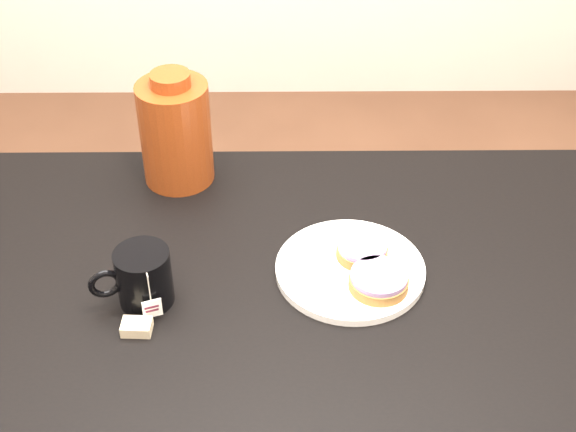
% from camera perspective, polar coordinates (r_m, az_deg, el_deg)
% --- Properties ---
extents(table, '(1.40, 0.90, 0.75)m').
position_cam_1_polar(table, '(1.31, -0.49, -9.52)').
color(table, black).
rests_on(table, ground_plane).
extents(plate, '(0.24, 0.24, 0.02)m').
position_cam_1_polar(plate, '(1.31, 4.44, -3.74)').
color(plate, white).
rests_on(plate, table).
extents(bagel_back, '(0.12, 0.12, 0.03)m').
position_cam_1_polar(bagel_back, '(1.32, 5.29, -2.42)').
color(bagel_back, brown).
rests_on(bagel_back, plate).
extents(bagel_front, '(0.13, 0.13, 0.03)m').
position_cam_1_polar(bagel_front, '(1.27, 6.47, -4.58)').
color(bagel_front, brown).
rests_on(bagel_front, plate).
extents(mug, '(0.14, 0.11, 0.10)m').
position_cam_1_polar(mug, '(1.26, -10.30, -4.30)').
color(mug, black).
rests_on(mug, table).
extents(teabag_pouch, '(0.05, 0.03, 0.02)m').
position_cam_1_polar(teabag_pouch, '(1.24, -10.71, -7.76)').
color(teabag_pouch, '#C6B793').
rests_on(teabag_pouch, table).
extents(bagel_package, '(0.14, 0.14, 0.22)m').
position_cam_1_polar(bagel_package, '(1.48, -8.00, 5.98)').
color(bagel_package, '#581E0B').
rests_on(bagel_package, table).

